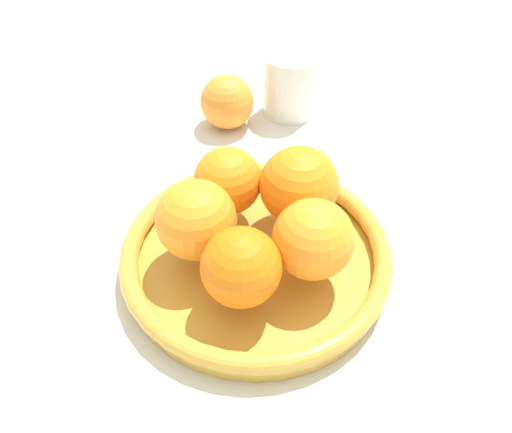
{
  "coord_description": "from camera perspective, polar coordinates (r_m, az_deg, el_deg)",
  "views": [
    {
      "loc": [
        -0.33,
        -0.07,
        0.4
      ],
      "look_at": [
        0.0,
        0.0,
        0.07
      ],
      "focal_mm": 35.0,
      "sensor_mm": 36.0,
      "label": 1
    }
  ],
  "objects": [
    {
      "name": "ground_plane",
      "position": [
        0.52,
        0.0,
        -5.52
      ],
      "size": [
        4.0,
        4.0,
        0.0
      ],
      "primitive_type": "plane",
      "color": "silver"
    },
    {
      "name": "stray_orange",
      "position": [
        0.7,
        -3.32,
        12.93
      ],
      "size": [
        0.07,
        0.07,
        0.07
      ],
      "primitive_type": "sphere",
      "color": "orange",
      "rests_on": "ground_plane"
    },
    {
      "name": "fruit_bowl",
      "position": [
        0.51,
        0.0,
        -4.32
      ],
      "size": [
        0.27,
        0.27,
        0.03
      ],
      "color": "gold",
      "rests_on": "ground_plane"
    },
    {
      "name": "orange_pile",
      "position": [
        0.47,
        0.17,
        0.17
      ],
      "size": [
        0.19,
        0.19,
        0.08
      ],
      "color": "orange",
      "rests_on": "fruit_bowl"
    },
    {
      "name": "drinking_glass",
      "position": [
        0.72,
        3.92,
        14.8
      ],
      "size": [
        0.08,
        0.08,
        0.09
      ],
      "primitive_type": "cylinder",
      "color": "silver",
      "rests_on": "ground_plane"
    }
  ]
}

